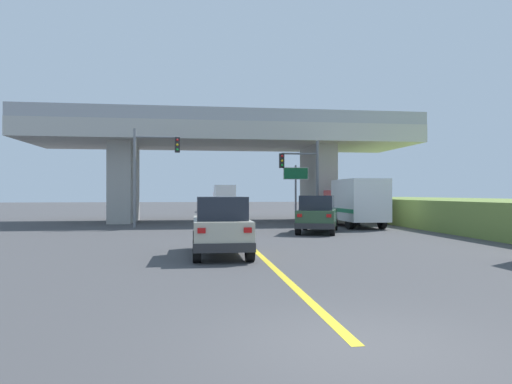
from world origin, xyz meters
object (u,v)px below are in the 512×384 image
at_px(traffic_signal_farside, 149,164).
at_px(highway_sign, 296,180).
at_px(traffic_signal_nearside, 305,173).
at_px(suv_crossing, 318,214).
at_px(box_truck, 355,202).
at_px(semi_truck_distant, 224,198).
at_px(suv_lead, 221,226).

xyz_separation_m(traffic_signal_farside, highway_sign, (10.19, 3.67, -0.84)).
height_order(traffic_signal_nearside, highway_sign, traffic_signal_nearside).
height_order(suv_crossing, traffic_signal_nearside, traffic_signal_nearside).
height_order(box_truck, semi_truck_distant, semi_truck_distant).
relative_size(suv_crossing, highway_sign, 1.18).
relative_size(suv_crossing, traffic_signal_nearside, 0.88).
bearing_deg(suv_crossing, traffic_signal_nearside, 102.80).
bearing_deg(semi_truck_distant, suv_crossing, -84.34).
xyz_separation_m(highway_sign, semi_truck_distant, (-3.83, 22.03, -1.51)).
bearing_deg(traffic_signal_nearside, suv_lead, -114.42).
xyz_separation_m(suv_lead, traffic_signal_nearside, (6.41, 14.12, 2.47)).
relative_size(suv_lead, traffic_signal_farside, 0.73).
bearing_deg(semi_truck_distant, highway_sign, -80.13).
bearing_deg(traffic_signal_farside, highway_sign, 19.79).
relative_size(traffic_signal_nearside, traffic_signal_farside, 0.91).
bearing_deg(suv_lead, box_truck, 53.21).
bearing_deg(box_truck, semi_truck_distant, 103.84).
height_order(suv_lead, highway_sign, highway_sign).
xyz_separation_m(traffic_signal_nearside, highway_sign, (0.09, 3.18, -0.35)).
xyz_separation_m(suv_crossing, box_truck, (3.57, 3.98, 0.57)).
bearing_deg(suv_lead, suv_crossing, 55.87).
bearing_deg(suv_crossing, suv_lead, -104.49).
bearing_deg(traffic_signal_farside, traffic_signal_nearside, 2.75).
height_order(suv_crossing, traffic_signal_farside, traffic_signal_farside).
relative_size(suv_lead, traffic_signal_nearside, 0.81).
height_order(suv_lead, box_truck, box_truck).
relative_size(suv_lead, suv_crossing, 0.92).
bearing_deg(suv_lead, traffic_signal_farside, 105.13).
distance_m(traffic_signal_farside, semi_truck_distant, 26.57).
bearing_deg(box_truck, suv_lead, -126.79).
height_order(traffic_signal_farside, highway_sign, traffic_signal_farside).
relative_size(suv_crossing, semi_truck_distant, 0.73).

